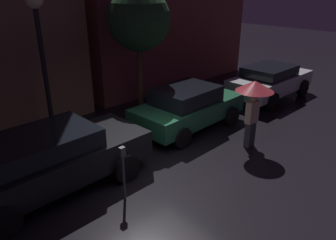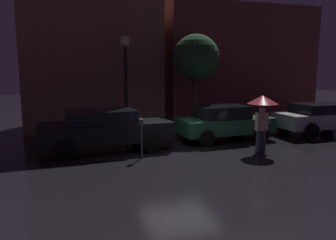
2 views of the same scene
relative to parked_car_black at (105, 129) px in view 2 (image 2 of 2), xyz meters
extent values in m
plane|color=black|center=(2.40, -1.30, -0.80)|extent=(60.00, 60.00, 0.00)
cube|color=#8C664C|center=(0.16, 5.20, 3.88)|extent=(6.60, 3.00, 9.36)
cube|color=brown|center=(8.35, 5.20, 2.40)|extent=(8.84, 3.00, 6.40)
cube|color=black|center=(0.04, 0.00, -0.11)|extent=(4.73, 1.92, 0.68)
cube|color=black|center=(-0.15, 0.00, 0.46)|extent=(2.47, 1.65, 0.46)
cylinder|color=black|center=(1.49, 0.90, -0.45)|extent=(0.71, 0.22, 0.71)
cylinder|color=black|center=(1.49, -0.90, -0.45)|extent=(0.71, 0.22, 0.71)
cylinder|color=black|center=(-1.41, 0.90, -0.45)|extent=(0.71, 0.22, 0.71)
cylinder|color=black|center=(-1.41, -0.90, -0.45)|extent=(0.71, 0.22, 0.71)
cube|color=#1E5638|center=(4.98, 0.25, -0.17)|extent=(4.00, 1.87, 0.61)
cube|color=black|center=(4.82, 0.25, 0.39)|extent=(2.10, 1.60, 0.51)
cylinder|color=black|center=(6.21, 1.13, -0.48)|extent=(0.65, 0.22, 0.65)
cylinder|color=black|center=(6.21, -0.63, -0.48)|extent=(0.65, 0.22, 0.65)
cylinder|color=black|center=(3.76, 1.13, -0.48)|extent=(0.65, 0.22, 0.65)
cylinder|color=black|center=(3.76, -0.63, -0.48)|extent=(0.65, 0.22, 0.65)
cube|color=#B7B7BF|center=(9.73, -0.01, -0.13)|extent=(4.12, 1.75, 0.64)
cube|color=black|center=(9.57, -0.01, 0.39)|extent=(2.14, 1.54, 0.41)
cylinder|color=black|center=(11.01, 0.86, -0.45)|extent=(0.71, 0.22, 0.71)
cylinder|color=black|center=(8.46, 0.86, -0.45)|extent=(0.71, 0.22, 0.71)
cylinder|color=black|center=(8.46, -0.88, -0.45)|extent=(0.71, 0.22, 0.71)
cube|color=#383842|center=(5.28, -1.96, -0.41)|extent=(0.30, 0.20, 0.78)
cube|color=#D1B293|center=(5.28, -1.96, 0.30)|extent=(0.43, 0.20, 0.65)
sphere|color=tan|center=(5.28, -1.96, 0.73)|extent=(0.21, 0.21, 0.21)
cylinder|color=black|center=(5.28, -1.96, 0.55)|extent=(0.02, 0.02, 0.76)
cone|color=#B2333D|center=(5.28, -1.96, 1.08)|extent=(1.07, 1.07, 0.30)
cube|color=black|center=(5.51, -1.96, 0.14)|extent=(0.16, 0.10, 0.22)
cylinder|color=#4C5154|center=(1.00, -1.49, -0.25)|extent=(0.06, 0.06, 1.11)
cube|color=#4C5154|center=(1.00, -1.49, 0.42)|extent=(0.12, 0.10, 0.22)
cylinder|color=black|center=(1.30, 2.61, 1.14)|extent=(0.14, 0.14, 3.89)
sphere|color=#F9EAB7|center=(1.30, 2.61, 3.33)|extent=(0.48, 0.48, 0.48)
cylinder|color=#473323|center=(4.42, 2.05, 0.48)|extent=(0.20, 0.20, 2.56)
sphere|color=#234C28|center=(4.42, 2.05, 2.65)|extent=(2.09, 2.09, 2.09)
camera|label=1|loc=(-2.56, -6.62, 3.76)|focal=35.00mm
camera|label=2|loc=(-1.48, -11.82, 2.18)|focal=35.00mm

